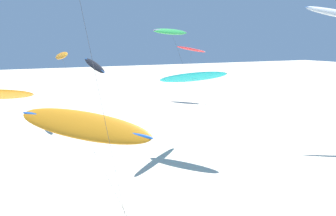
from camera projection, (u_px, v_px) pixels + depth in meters
flying_kite_0 at (192, 77)px, 35.25m from camera, size 4.76×10.32×8.19m
flying_kite_2 at (82, 125)px, 19.86m from camera, size 5.89×11.89×7.16m
flying_kite_4 at (191, 49)px, 68.61m from camera, size 5.11×8.31×9.67m
flying_kite_5 at (61, 56)px, 48.94m from camera, size 2.03×10.24×9.26m
flying_kite_7 at (94, 65)px, 54.89m from camera, size 1.13×11.00×8.20m
flying_kite_9 at (172, 32)px, 37.43m from camera, size 7.29×8.00×11.66m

